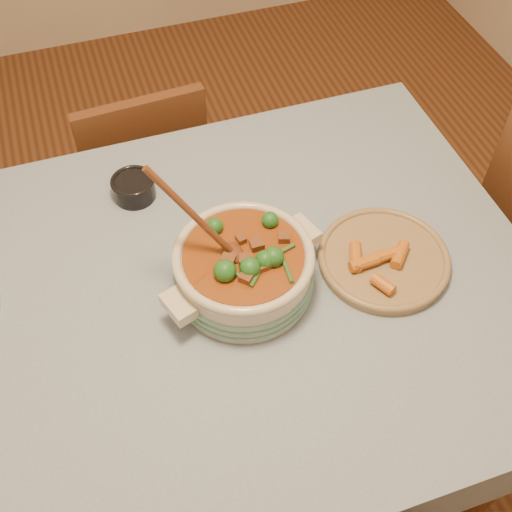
{
  "coord_description": "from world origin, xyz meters",
  "views": [
    {
      "loc": [
        -0.05,
        -0.78,
        1.89
      ],
      "look_at": [
        0.21,
        -0.01,
        0.86
      ],
      "focal_mm": 45.0,
      "sensor_mm": 36.0,
      "label": 1
    }
  ],
  "objects_px": {
    "stew_casserole": "(243,267)",
    "condiment_bowl": "(134,187)",
    "dining_table": "(164,331)",
    "fried_plate": "(384,257)",
    "chair_far": "(145,171)"
  },
  "relations": [
    {
      "from": "condiment_bowl",
      "to": "fried_plate",
      "type": "xyz_separation_m",
      "value": [
        0.48,
        -0.38,
        -0.01
      ]
    },
    {
      "from": "fried_plate",
      "to": "chair_far",
      "type": "distance_m",
      "value": 0.94
    },
    {
      "from": "condiment_bowl",
      "to": "fried_plate",
      "type": "distance_m",
      "value": 0.61
    },
    {
      "from": "dining_table",
      "to": "fried_plate",
      "type": "bearing_deg",
      "value": -4.59
    },
    {
      "from": "condiment_bowl",
      "to": "fried_plate",
      "type": "relative_size",
      "value": 0.32
    },
    {
      "from": "stew_casserole",
      "to": "fried_plate",
      "type": "xyz_separation_m",
      "value": [
        0.32,
        -0.03,
        -0.05
      ]
    },
    {
      "from": "condiment_bowl",
      "to": "dining_table",
      "type": "bearing_deg",
      "value": -93.56
    },
    {
      "from": "stew_casserole",
      "to": "condiment_bowl",
      "type": "distance_m",
      "value": 0.39
    },
    {
      "from": "stew_casserole",
      "to": "condiment_bowl",
      "type": "height_order",
      "value": "stew_casserole"
    },
    {
      "from": "dining_table",
      "to": "chair_far",
      "type": "xyz_separation_m",
      "value": [
        0.09,
        0.74,
        -0.21
      ]
    },
    {
      "from": "condiment_bowl",
      "to": "chair_far",
      "type": "xyz_separation_m",
      "value": [
        0.07,
        0.4,
        -0.33
      ]
    },
    {
      "from": "dining_table",
      "to": "stew_casserole",
      "type": "xyz_separation_m",
      "value": [
        0.19,
        -0.01,
        0.17
      ]
    },
    {
      "from": "fried_plate",
      "to": "chair_far",
      "type": "relative_size",
      "value": 0.44
    },
    {
      "from": "stew_casserole",
      "to": "chair_far",
      "type": "height_order",
      "value": "stew_casserole"
    },
    {
      "from": "condiment_bowl",
      "to": "fried_plate",
      "type": "bearing_deg",
      "value": -38.32
    }
  ]
}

